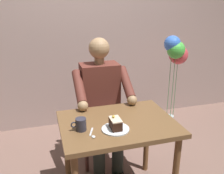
{
  "coord_description": "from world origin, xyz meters",
  "views": [
    {
      "loc": [
        0.53,
        1.62,
        1.6
      ],
      "look_at": [
        0.02,
        -0.1,
        0.97
      ],
      "focal_mm": 39.78,
      "sensor_mm": 36.0,
      "label": 1
    }
  ],
  "objects_px": {
    "chair": "(98,111)",
    "dessert_spoon": "(92,134)",
    "seated_person": "(102,103)",
    "dining_table": "(118,134)",
    "cake_slice": "(115,124)",
    "balloon_display": "(175,59)",
    "coffee_cup": "(81,124)"
  },
  "relations": [
    {
      "from": "seated_person",
      "to": "balloon_display",
      "type": "xyz_separation_m",
      "value": [
        -0.97,
        -0.37,
        0.29
      ]
    },
    {
      "from": "seated_person",
      "to": "dining_table",
      "type": "bearing_deg",
      "value": 90.0
    },
    {
      "from": "coffee_cup",
      "to": "dessert_spoon",
      "type": "bearing_deg",
      "value": 126.25
    },
    {
      "from": "dessert_spoon",
      "to": "balloon_display",
      "type": "bearing_deg",
      "value": -140.19
    },
    {
      "from": "dining_table",
      "to": "chair",
      "type": "xyz_separation_m",
      "value": [
        0.0,
        -0.67,
        -0.1
      ]
    },
    {
      "from": "chair",
      "to": "coffee_cup",
      "type": "xyz_separation_m",
      "value": [
        0.29,
        0.72,
        0.26
      ]
    },
    {
      "from": "balloon_display",
      "to": "coffee_cup",
      "type": "bearing_deg",
      "value": 35.78
    },
    {
      "from": "seated_person",
      "to": "dessert_spoon",
      "type": "height_order",
      "value": "seated_person"
    },
    {
      "from": "dessert_spoon",
      "to": "seated_person",
      "type": "bearing_deg",
      "value": -109.84
    },
    {
      "from": "seated_person",
      "to": "dessert_spoon",
      "type": "distance_m",
      "value": 0.68
    },
    {
      "from": "cake_slice",
      "to": "balloon_display",
      "type": "bearing_deg",
      "value": -136.43
    },
    {
      "from": "dessert_spoon",
      "to": "dining_table",
      "type": "bearing_deg",
      "value": -148.66
    },
    {
      "from": "coffee_cup",
      "to": "balloon_display",
      "type": "relative_size",
      "value": 0.09
    },
    {
      "from": "chair",
      "to": "coffee_cup",
      "type": "distance_m",
      "value": 0.82
    },
    {
      "from": "cake_slice",
      "to": "dessert_spoon",
      "type": "distance_m",
      "value": 0.18
    },
    {
      "from": "coffee_cup",
      "to": "seated_person",
      "type": "bearing_deg",
      "value": -118.3
    },
    {
      "from": "chair",
      "to": "dessert_spoon",
      "type": "height_order",
      "value": "chair"
    },
    {
      "from": "chair",
      "to": "dessert_spoon",
      "type": "bearing_deg",
      "value": 74.16
    },
    {
      "from": "balloon_display",
      "to": "seated_person",
      "type": "bearing_deg",
      "value": 20.69
    },
    {
      "from": "cake_slice",
      "to": "seated_person",
      "type": "bearing_deg",
      "value": -95.06
    },
    {
      "from": "chair",
      "to": "balloon_display",
      "type": "distance_m",
      "value": 1.09
    },
    {
      "from": "seated_person",
      "to": "balloon_display",
      "type": "relative_size",
      "value": 1.04
    },
    {
      "from": "chair",
      "to": "seated_person",
      "type": "xyz_separation_m",
      "value": [
        -0.0,
        0.17,
        0.16
      ]
    },
    {
      "from": "dining_table",
      "to": "seated_person",
      "type": "bearing_deg",
      "value": -90.0
    },
    {
      "from": "dining_table",
      "to": "coffee_cup",
      "type": "xyz_separation_m",
      "value": [
        0.29,
        0.05,
        0.15
      ]
    },
    {
      "from": "seated_person",
      "to": "coffee_cup",
      "type": "height_order",
      "value": "seated_person"
    },
    {
      "from": "cake_slice",
      "to": "dessert_spoon",
      "type": "xyz_separation_m",
      "value": [
        0.17,
        0.02,
        -0.05
      ]
    },
    {
      "from": "dining_table",
      "to": "cake_slice",
      "type": "distance_m",
      "value": 0.2
    },
    {
      "from": "coffee_cup",
      "to": "dessert_spoon",
      "type": "distance_m",
      "value": 0.12
    },
    {
      "from": "coffee_cup",
      "to": "balloon_display",
      "type": "height_order",
      "value": "balloon_display"
    },
    {
      "from": "dining_table",
      "to": "chair",
      "type": "distance_m",
      "value": 0.67
    },
    {
      "from": "dining_table",
      "to": "dessert_spoon",
      "type": "distance_m",
      "value": 0.29
    }
  ]
}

